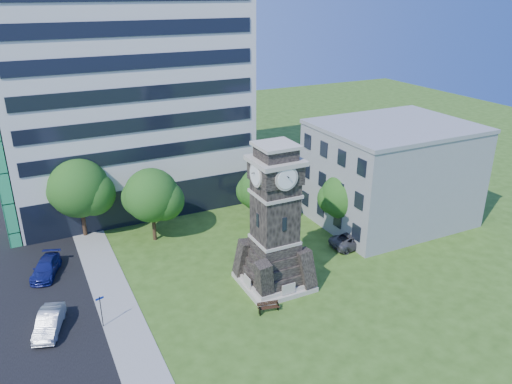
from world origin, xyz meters
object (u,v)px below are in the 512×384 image
car_east_lot (355,239)px  street_sign (101,308)px  car_street_north (46,268)px  clock_tower (275,227)px  car_street_mid (49,322)px  park_bench (268,307)px

car_east_lot → street_sign: 24.15m
car_street_north → car_east_lot: (27.07, -7.59, 0.04)m
clock_tower → street_sign: (-13.94, 0.46, -3.66)m
clock_tower → car_east_lot: size_ratio=2.44×
car_street_mid → car_east_lot: bearing=19.2°
car_street_north → clock_tower: bearing=-10.9°
car_street_north → street_sign: street_sign is taller
car_east_lot → park_bench: (-12.35, -5.67, -0.24)m
park_bench → car_east_lot: bearing=36.5°
clock_tower → car_street_mid: clock_tower is taller
clock_tower → car_street_north: (-16.95, 10.00, -4.62)m
car_east_lot → park_bench: bearing=114.3°
car_street_mid → street_sign: bearing=-1.7°
clock_tower → car_street_north: bearing=149.5°
clock_tower → park_bench: clock_tower is taller
clock_tower → car_street_north: size_ratio=2.69×
street_sign → car_street_north: bearing=92.8°
car_street_north → park_bench: car_street_north is taller
car_east_lot → clock_tower: bearing=103.1°
park_bench → clock_tower: bearing=67.4°
car_street_mid → car_street_north: size_ratio=0.95×
car_street_mid → clock_tower: bearing=12.2°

